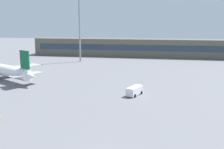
{
  "coord_description": "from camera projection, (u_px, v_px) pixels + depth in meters",
  "views": [
    {
      "loc": [
        7.43,
        -29.0,
        17.2
      ],
      "look_at": [
        -5.56,
        40.0,
        3.0
      ],
      "focal_mm": 41.42,
      "sensor_mm": 36.0,
      "label": 1
    }
  ],
  "objects": [
    {
      "name": "ground_plane",
      "position": [
        132.0,
        86.0,
        71.22
      ],
      "size": [
        400.0,
        400.0,
        0.0
      ],
      "primitive_type": "plane",
      "color": "slate"
    },
    {
      "name": "terminal_building",
      "position": [
        146.0,
        48.0,
        131.85
      ],
      "size": [
        115.95,
        12.13,
        9.0
      ],
      "color": "#5B564C",
      "rests_on": "ground_plane"
    },
    {
      "name": "service_van_white",
      "position": [
        135.0,
        91.0,
        61.99
      ],
      "size": [
        3.79,
        5.57,
        2.08
      ],
      "color": "white",
      "rests_on": "ground_plane"
    },
    {
      "name": "floodlight_tower_west",
      "position": [
        79.0,
        23.0,
        112.1
      ],
      "size": [
        3.2,
        0.8,
        29.5
      ],
      "color": "gray",
      "rests_on": "ground_plane"
    }
  ]
}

